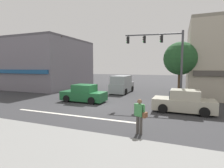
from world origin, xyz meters
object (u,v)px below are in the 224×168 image
at_px(utility_pole_near_left, 58,62).
at_px(sedan_crossing_rightbound, 183,102).
at_px(sedan_parked_curbside, 84,94).
at_px(pedestrian_foreground_with_bag, 140,114).
at_px(traffic_light_mast, 166,54).
at_px(van_crossing_center, 122,85).
at_px(street_tree, 180,59).

bearing_deg(utility_pole_near_left, sedan_crossing_rightbound, -20.25).
xyz_separation_m(sedan_parked_curbside, pedestrian_foreground_with_bag, (6.46, -5.85, 0.24)).
distance_m(traffic_light_mast, sedan_parked_curbside, 8.07).
distance_m(sedan_crossing_rightbound, pedestrian_foreground_with_bag, 5.49).
relative_size(traffic_light_mast, sedan_parked_curbside, 1.50).
distance_m(van_crossing_center, sedan_parked_curbside, 6.82).
xyz_separation_m(utility_pole_near_left, sedan_crossing_rightbound, (14.97, -5.52, -3.12)).
bearing_deg(sedan_crossing_rightbound, utility_pole_near_left, 159.75).
relative_size(street_tree, van_crossing_center, 1.21).
height_order(street_tree, pedestrian_foreground_with_bag, street_tree).
distance_m(utility_pole_near_left, traffic_light_mast, 13.80).
bearing_deg(sedan_crossing_rightbound, street_tree, 93.57).
distance_m(utility_pole_near_left, pedestrian_foreground_with_bag, 17.05).
relative_size(traffic_light_mast, sedan_crossing_rightbound, 1.50).
xyz_separation_m(van_crossing_center, pedestrian_foreground_with_bag, (4.99, -12.50, -0.05)).
height_order(utility_pole_near_left, sedan_parked_curbside, utility_pole_near_left).
bearing_deg(sedan_crossing_rightbound, van_crossing_center, 133.34).
relative_size(street_tree, sedan_parked_curbside, 1.35).
height_order(traffic_light_mast, sedan_parked_curbside, traffic_light_mast).
bearing_deg(sedan_parked_curbside, pedestrian_foreground_with_bag, -42.15).
xyz_separation_m(van_crossing_center, sedan_parked_curbside, (-1.48, -6.65, -0.29)).
xyz_separation_m(sedan_crossing_rightbound, sedan_parked_curbside, (-8.44, 0.73, 0.00)).
distance_m(traffic_light_mast, sedan_crossing_rightbound, 4.72).
bearing_deg(traffic_light_mast, sedan_parked_curbside, -164.30).
bearing_deg(sedan_crossing_rightbound, sedan_parked_curbside, 175.07).
height_order(sedan_crossing_rightbound, pedestrian_foreground_with_bag, pedestrian_foreground_with_bag).
bearing_deg(van_crossing_center, sedan_crossing_rightbound, -46.66).
bearing_deg(van_crossing_center, traffic_light_mast, -40.54).
relative_size(utility_pole_near_left, traffic_light_mast, 1.19).
bearing_deg(utility_pole_near_left, street_tree, -1.58).
distance_m(traffic_light_mast, pedestrian_foreground_with_bag, 8.51).
bearing_deg(street_tree, pedestrian_foreground_with_bag, -99.18).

